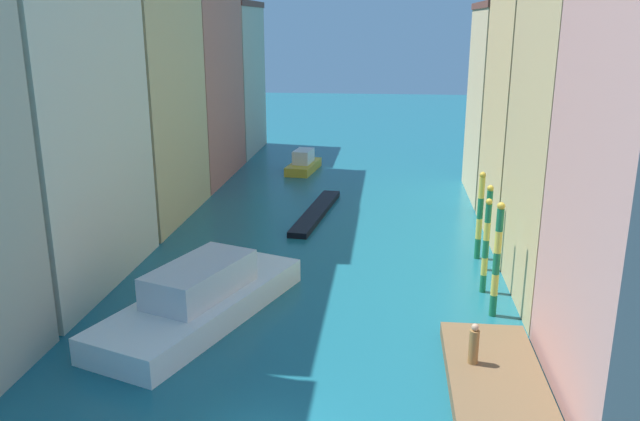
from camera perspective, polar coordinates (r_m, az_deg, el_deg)
name	(u,v)px	position (r m, az deg, el deg)	size (l,w,h in m)	color
ground_plane	(333,217)	(42.66, 1.19, -0.54)	(154.00, 154.00, 0.00)	#196070
building_left_1	(25,92)	(32.93, -24.65, 9.49)	(7.49, 11.43, 18.54)	beige
building_left_2	(123,63)	(42.96, -17.06, 12.35)	(7.49, 10.84, 19.80)	#DBB77A
building_left_3	(180,56)	(53.61, -12.26, 13.26)	(7.49, 11.99, 19.67)	#C6705B
building_left_4	(218,78)	(64.38, -9.00, 11.48)	(7.49, 9.98, 14.31)	#BCB299
building_right_1	(610,141)	(31.00, 24.29, 5.60)	(7.49, 8.97, 14.71)	#DBB77A
building_right_2	(564,60)	(39.41, 20.83, 12.37)	(7.49, 8.86, 20.71)	#DBB77A
building_right_3	(526,103)	(48.74, 17.78, 9.08)	(7.49, 8.91, 13.73)	beige
waterfront_dock	(496,381)	(24.18, 15.29, -14.34)	(3.30, 7.87, 0.54)	brown
person_on_dock	(474,345)	(24.19, 13.46, -11.50)	(0.36, 0.36, 1.55)	olive
mooring_pole_0	(497,259)	(28.61, 15.39, -4.18)	(0.34, 0.34, 5.17)	#197247
mooring_pole_1	(486,245)	(31.10, 14.47, -2.99)	(0.31, 0.31, 4.62)	#197247
mooring_pole_2	(487,227)	(33.95, 14.61, -1.45)	(0.33, 0.33, 4.54)	#197247
mooring_pole_3	(480,215)	(35.47, 13.97, -0.39)	(0.34, 0.34, 4.83)	#197247
vaporetto_white	(201,298)	(28.56, -10.47, -7.64)	(7.39, 11.75, 2.50)	white
gondola_black	(316,212)	(43.00, -0.35, -0.15)	(2.37, 10.35, 0.37)	black
motorboat_0	(303,163)	(55.69, -1.47, 4.20)	(2.63, 5.37, 1.88)	gold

